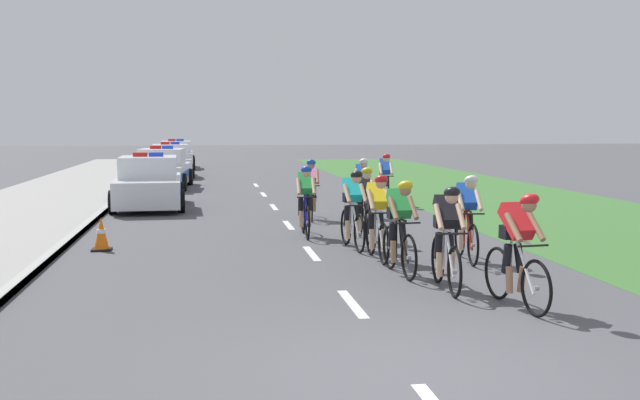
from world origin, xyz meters
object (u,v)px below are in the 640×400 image
(cyclist_eleventh, at_px, (385,178))
(police_car_furthest, at_px, (176,156))
(cyclist_lead, at_px, (518,248))
(cyclist_ninth, at_px, (311,188))
(cyclist_second, at_px, (447,236))
(cyclist_tenth, at_px, (362,187))
(police_car_third, at_px, (170,162))
(traffic_cone_near, at_px, (101,234))
(cyclist_eighth, at_px, (305,200))
(cyclist_seventh, at_px, (364,203))
(cyclist_sixth, at_px, (353,208))
(cyclist_fourth, at_px, (467,217))
(cyclist_fifth, at_px, (377,216))
(police_car_second, at_px, (162,170))
(police_car_nearest, at_px, (149,184))
(cyclist_third, at_px, (400,226))

(cyclist_eleventh, relative_size, police_car_furthest, 0.39)
(cyclist_lead, bearing_deg, cyclist_ninth, 98.31)
(cyclist_second, xyz_separation_m, cyclist_tenth, (0.56, 8.71, 0.00))
(police_car_third, distance_m, traffic_cone_near, 20.48)
(cyclist_eighth, bearing_deg, cyclist_seventh, -32.96)
(cyclist_eleventh, bearing_deg, cyclist_sixth, -107.73)
(cyclist_fourth, distance_m, cyclist_sixth, 2.34)
(cyclist_sixth, relative_size, traffic_cone_near, 2.69)
(cyclist_sixth, relative_size, police_car_furthest, 0.39)
(cyclist_fifth, height_order, police_car_second, police_car_second)
(cyclist_tenth, relative_size, police_car_nearest, 0.39)
(cyclist_seventh, bearing_deg, cyclist_sixth, -112.99)
(traffic_cone_near, bearing_deg, cyclist_seventh, 5.48)
(cyclist_fourth, distance_m, cyclist_fifth, 1.55)
(cyclist_sixth, height_order, cyclist_seventh, same)
(cyclist_fifth, height_order, cyclist_ninth, same)
(cyclist_ninth, bearing_deg, police_car_furthest, 100.32)
(cyclist_eleventh, bearing_deg, cyclist_fourth, -94.66)
(police_car_third, bearing_deg, cyclist_eighth, -79.09)
(cyclist_sixth, distance_m, police_car_furthest, 28.17)
(cyclist_seventh, distance_m, cyclist_eighth, 1.34)
(cyclist_second, height_order, police_car_nearest, police_car_nearest)
(cyclist_fourth, bearing_deg, cyclist_eleventh, 85.34)
(cyclist_lead, relative_size, traffic_cone_near, 2.69)
(cyclist_eighth, distance_m, cyclist_ninth, 2.94)
(police_car_nearest, relative_size, police_car_third, 0.99)
(cyclist_lead, height_order, cyclist_tenth, same)
(cyclist_third, bearing_deg, cyclist_second, -72.07)
(cyclist_seventh, xyz_separation_m, cyclist_ninth, (-0.61, 3.62, 0.00))
(cyclist_sixth, xyz_separation_m, traffic_cone_near, (-4.76, 0.52, -0.48))
(cyclist_sixth, height_order, police_car_third, police_car_third)
(cyclist_sixth, bearing_deg, cyclist_ninth, 92.21)
(cyclist_eleventh, distance_m, police_car_furthest, 21.22)
(cyclist_fifth, relative_size, traffic_cone_near, 2.69)
(cyclist_fifth, xyz_separation_m, police_car_third, (-4.60, 22.24, -0.11))
(cyclist_fourth, height_order, cyclist_ninth, same)
(cyclist_sixth, bearing_deg, police_car_nearest, 119.09)
(cyclist_lead, bearing_deg, cyclist_eighth, 105.95)
(cyclist_fifth, bearing_deg, traffic_cone_near, 160.40)
(cyclist_third, xyz_separation_m, police_car_second, (-4.66, 17.33, -0.11))
(traffic_cone_near, bearing_deg, cyclist_second, -38.59)
(cyclist_fifth, bearing_deg, cyclist_tenth, 80.79)
(cyclist_fifth, xyz_separation_m, cyclist_seventh, (0.23, 2.26, 0.00))
(cyclist_fourth, xyz_separation_m, traffic_cone_near, (-6.47, 2.11, -0.48))
(cyclist_seventh, distance_m, cyclist_ninth, 3.67)
(cyclist_sixth, bearing_deg, cyclist_seventh, 67.01)
(police_car_second, bearing_deg, cyclist_eleventh, -45.46)
(cyclist_fourth, relative_size, cyclist_ninth, 1.00)
(cyclist_third, relative_size, cyclist_seventh, 1.00)
(cyclist_fourth, relative_size, cyclist_eighth, 1.00)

